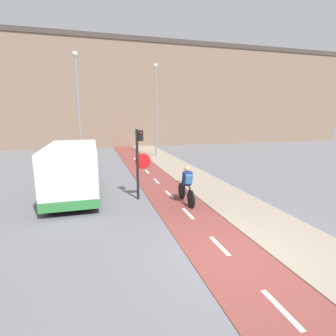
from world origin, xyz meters
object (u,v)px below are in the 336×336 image
Objects in this scene: traffic_light_pole at (139,156)px; van at (73,171)px; cyclist_near at (187,186)px; street_lamp_sidewalk at (156,102)px; street_lamp_far at (78,99)px.

van is at bearing 155.94° from traffic_light_pole.
van reaches higher than cyclist_near.
street_lamp_sidewalk is at bearing 58.70° from van.
street_lamp_sidewalk is at bearing 82.18° from cyclist_near.
traffic_light_pole is 2.35m from cyclist_near.
street_lamp_far is at bearing 113.50° from cyclist_near.
street_lamp_far reaches higher than cyclist_near.
street_lamp_far reaches higher than traffic_light_pole.
traffic_light_pole is at bearing 146.88° from cyclist_near.
street_lamp_far is 4.18× the size of cyclist_near.
traffic_light_pole reaches higher than van.
traffic_light_pole is 9.81m from street_lamp_far.
street_lamp_far reaches higher than van.
cyclist_near is at bearing -97.82° from street_lamp_sidewalk.
van is at bearing 152.27° from cyclist_near.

